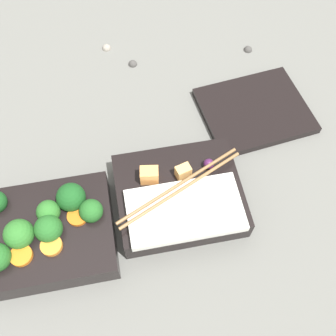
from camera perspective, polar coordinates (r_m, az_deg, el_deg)
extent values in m
plane|color=slate|center=(0.61, -8.66, -6.54)|extent=(3.00, 3.00, 0.00)
cube|color=black|center=(0.60, -16.86, -9.16)|extent=(0.18, 0.15, 0.04)
sphere|color=#2D7028|center=(0.58, -16.97, -6.09)|extent=(0.03, 0.03, 0.03)
sphere|color=#236023|center=(0.57, -16.96, -8.42)|extent=(0.04, 0.04, 0.04)
sphere|color=#2D7028|center=(0.57, -20.82, -8.95)|extent=(0.04, 0.04, 0.04)
sphere|color=#19511E|center=(0.58, -13.90, -4.15)|extent=(0.04, 0.04, 0.04)
sphere|color=#236023|center=(0.56, -11.10, -6.13)|extent=(0.03, 0.03, 0.03)
cylinder|color=orange|center=(0.57, -20.52, -11.81)|extent=(0.04, 0.04, 0.01)
cylinder|color=orange|center=(0.57, -12.97, -6.81)|extent=(0.04, 0.04, 0.01)
cylinder|color=orange|center=(0.56, -16.56, -10.74)|extent=(0.04, 0.04, 0.01)
cube|color=black|center=(0.60, 1.71, -4.43)|extent=(0.18, 0.15, 0.04)
cube|color=white|center=(0.56, 2.44, -6.14)|extent=(0.16, 0.09, 0.01)
cube|color=#F4A356|center=(0.57, -2.72, -1.05)|extent=(0.03, 0.02, 0.03)
cube|color=#EAB266|center=(0.58, 2.21, -0.54)|extent=(0.03, 0.02, 0.02)
sphere|color=#4C1E4C|center=(0.59, 5.92, 0.60)|extent=(0.02, 0.02, 0.02)
cylinder|color=olive|center=(0.56, 2.01, -3.11)|extent=(0.19, 0.09, 0.01)
cylinder|color=olive|center=(0.56, 1.59, -2.59)|extent=(0.19, 0.09, 0.01)
cube|color=black|center=(0.72, 12.43, 8.15)|extent=(0.20, 0.17, 0.01)
sphere|color=gray|center=(0.83, -8.93, 16.98)|extent=(0.02, 0.02, 0.02)
sphere|color=#474442|center=(0.79, -5.16, 14.96)|extent=(0.02, 0.02, 0.02)
sphere|color=#474442|center=(0.83, 11.55, 16.63)|extent=(0.02, 0.02, 0.02)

